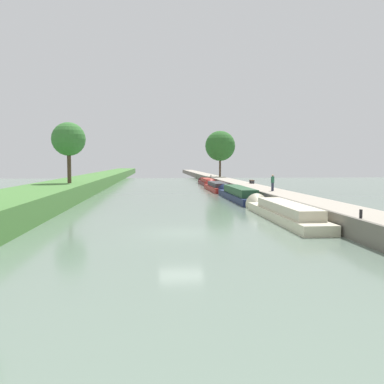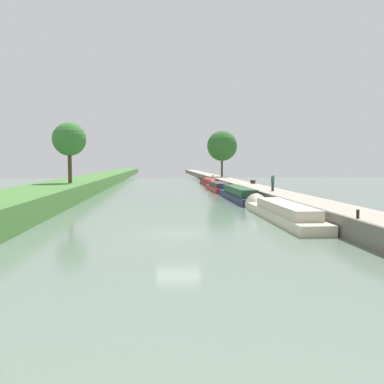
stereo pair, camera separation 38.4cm
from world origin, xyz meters
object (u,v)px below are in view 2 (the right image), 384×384
Objects in this scene: narrowboat_maroon at (208,182)px; person_walking at (273,182)px; narrowboat_cream at (279,212)px; narrowboat_navy at (237,194)px; mooring_bollard_near at (358,214)px; park_bench at (253,181)px; narrowboat_red at (217,187)px; mooring_bollard_far at (213,176)px.

narrowboat_maroon is 7.77× the size of person_walking.
narrowboat_cream is 0.92× the size of narrowboat_navy.
mooring_bollard_near is 0.30× the size of park_bench.
park_bench is at bearing 84.91° from person_walking.
narrowboat_maroon is 51.77m from mooring_bollard_near.
narrowboat_maroon is (0.11, 43.56, -0.03)m from narrowboat_cream.
mooring_bollard_near is (1.85, -23.38, 0.77)m from narrowboat_navy.
narrowboat_red is 17.96m from person_walking.
narrowboat_cream is 12.36m from person_walking.
narrowboat_red is 8.56× the size of park_bench.
narrowboat_navy reaches higher than narrowboat_cream.
park_bench reaches higher than narrowboat_red.
person_walking is 1.11× the size of park_bench.
narrowboat_navy is at bearing -111.10° from park_bench.
narrowboat_maroon is (0.37, 14.01, -0.02)m from narrowboat_red.
person_walking is at bearing -85.03° from narrowboat_maroon.
narrowboat_cream is 15.20m from narrowboat_navy.
park_bench is (4.03, -17.32, 0.99)m from narrowboat_maroon.
mooring_bollard_far is (1.98, 20.14, 0.86)m from narrowboat_red.
narrowboat_red is 5.59m from park_bench.
narrowboat_cream is at bearing 101.91° from mooring_bollard_near.
person_walking is at bearing -79.95° from narrowboat_red.
narrowboat_cream reaches higher than narrowboat_maroon.
narrowboat_cream is 32.07× the size of mooring_bollard_far.
person_walking is at bearing -95.09° from park_bench.
park_bench is (2.41, -23.45, 0.12)m from mooring_bollard_far.
person_walking is at bearing -47.61° from narrowboat_navy.
narrowboat_red is 14.02m from narrowboat_maroon.
mooring_bollard_near reaches higher than narrowboat_navy.
mooring_bollard_near is at bearing -86.99° from narrowboat_red.
narrowboat_maroon is 6.40m from mooring_bollard_far.
narrowboat_navy is 23.46m from mooring_bollard_near.
mooring_bollard_near reaches higher than narrowboat_maroon.
narrowboat_navy is at bearing 94.52° from mooring_bollard_near.
person_walking is 3.69× the size of mooring_bollard_far.
park_bench is (4.14, 26.25, 0.96)m from narrowboat_cream.
narrowboat_navy is (-0.12, 15.20, 0.07)m from narrowboat_cream.
park_bench is at bearing -36.93° from narrowboat_red.
mooring_bollard_near is at bearing -94.01° from park_bench.
park_bench is at bearing 85.99° from mooring_bollard_near.
mooring_bollard_far is at bearing 95.88° from park_bench.
mooring_bollard_far is at bearing 88.01° from narrowboat_cream.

